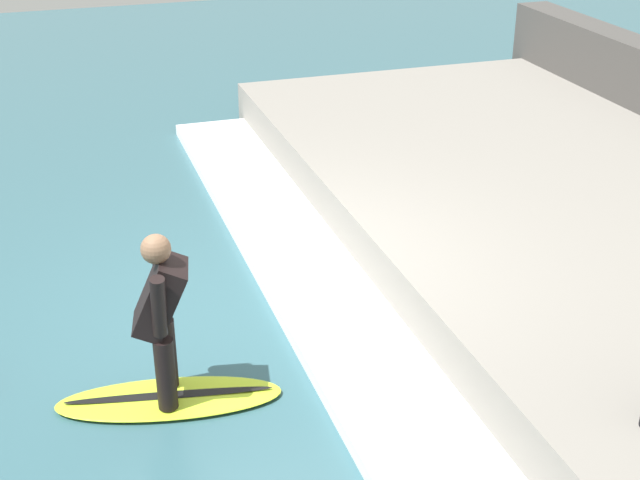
# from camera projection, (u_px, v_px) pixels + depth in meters

# --- Properties ---
(ground_plane) EXTENTS (28.00, 28.00, 0.00)m
(ground_plane) POSITION_uv_depth(u_px,v_px,m) (260.00, 322.00, 7.64)
(ground_plane) COLOR #335B66
(concrete_ledge) EXTENTS (4.40, 10.64, 0.55)m
(concrete_ledge) POSITION_uv_depth(u_px,v_px,m) (595.00, 241.00, 8.44)
(concrete_ledge) COLOR gray
(concrete_ledge) RESTS_ON ground_plane
(wave_foam_crest) EXTENTS (0.93, 10.11, 0.13)m
(wave_foam_crest) POSITION_uv_depth(u_px,v_px,m) (328.00, 304.00, 7.79)
(wave_foam_crest) COLOR white
(wave_foam_crest) RESTS_ON ground_plane
(surfboard_riding) EXTENTS (1.74, 0.84, 0.07)m
(surfboard_riding) POSITION_uv_depth(u_px,v_px,m) (169.00, 398.00, 6.60)
(surfboard_riding) COLOR #BFE02D
(surfboard_riding) RESTS_ON ground_plane
(surfer_riding) EXTENTS (0.48, 0.60, 1.32)m
(surfer_riding) POSITION_uv_depth(u_px,v_px,m) (161.00, 310.00, 6.27)
(surfer_riding) COLOR black
(surfer_riding) RESTS_ON surfboard_riding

